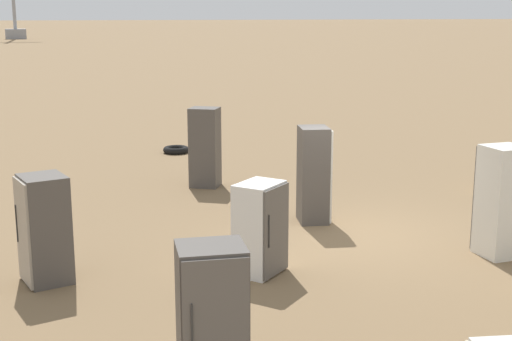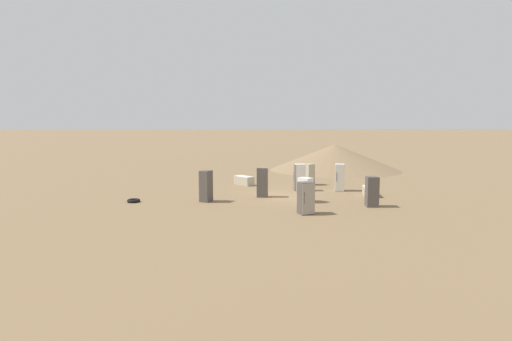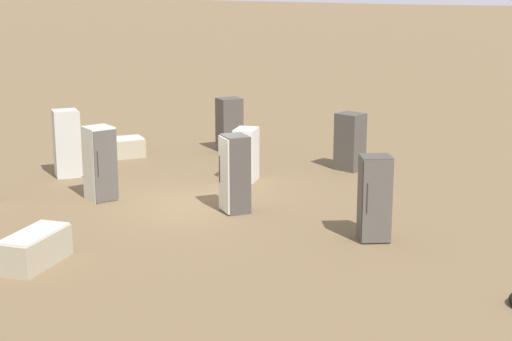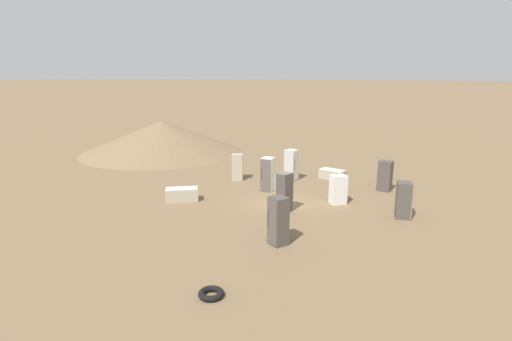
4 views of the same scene
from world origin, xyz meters
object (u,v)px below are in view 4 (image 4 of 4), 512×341
(discarded_fridge_0, at_px, (292,165))
(discarded_fridge_7, at_px, (338,189))
(discarded_fridge_5, at_px, (404,200))
(discarded_fridge_3, at_px, (182,194))
(discarded_fridge_4, at_px, (278,221))
(scrap_tire, at_px, (211,294))
(discarded_fridge_9, at_px, (385,176))
(discarded_fridge_2, at_px, (268,174))
(discarded_fridge_1, at_px, (237,167))
(discarded_fridge_6, at_px, (284,192))
(discarded_fridge_8, at_px, (332,174))

(discarded_fridge_0, bearing_deg, discarded_fridge_7, 64.57)
(discarded_fridge_5, height_order, discarded_fridge_7, discarded_fridge_5)
(discarded_fridge_3, height_order, discarded_fridge_7, discarded_fridge_7)
(discarded_fridge_4, distance_m, scrap_tire, 4.49)
(discarded_fridge_4, relative_size, discarded_fridge_5, 1.13)
(discarded_fridge_0, xyz_separation_m, discarded_fridge_9, (5.65, 0.05, -0.09))
(discarded_fridge_2, xyz_separation_m, discarded_fridge_5, (7.45, -1.34, -0.11))
(discarded_fridge_1, xyz_separation_m, scrap_tire, (5.80, -12.38, -0.73))
(discarded_fridge_5, xyz_separation_m, discarded_fridge_6, (-5.28, -1.62, 0.12))
(discarded_fridge_2, xyz_separation_m, discarded_fridge_7, (4.19, -0.57, -0.22))
(discarded_fridge_7, bearing_deg, discarded_fridge_2, 132.68)
(discarded_fridge_2, relative_size, discarded_fridge_7, 1.29)
(discarded_fridge_1, xyz_separation_m, discarded_fridge_5, (10.18, -2.72, 0.02))
(discarded_fridge_0, distance_m, discarded_fridge_3, 7.51)
(discarded_fridge_0, xyz_separation_m, discarded_fridge_6, (1.83, -5.80, -0.00))
(discarded_fridge_5, xyz_separation_m, discarded_fridge_9, (-1.46, 4.23, 0.02))
(discarded_fridge_3, bearing_deg, discarded_fridge_8, 108.29)
(scrap_tire, bearing_deg, discarded_fridge_1, 115.09)
(discarded_fridge_2, bearing_deg, scrap_tire, 105.84)
(scrap_tire, bearing_deg, discarded_fridge_5, 65.61)
(discarded_fridge_2, distance_m, discarded_fridge_7, 4.23)
(discarded_fridge_5, bearing_deg, discarded_fridge_1, -116.87)
(discarded_fridge_1, bearing_deg, discarded_fridge_3, -120.89)
(discarded_fridge_0, relative_size, discarded_fridge_2, 1.01)
(discarded_fridge_3, distance_m, discarded_fridge_7, 8.11)
(discarded_fridge_8, bearing_deg, discarded_fridge_4, -162.60)
(discarded_fridge_1, height_order, discarded_fridge_5, discarded_fridge_5)
(discarded_fridge_9, bearing_deg, discarded_fridge_1, -161.90)
(discarded_fridge_0, relative_size, discarded_fridge_5, 1.14)
(discarded_fridge_8, distance_m, discarded_fridge_9, 3.65)
(discarded_fridge_6, bearing_deg, discarded_fridge_4, -148.09)
(discarded_fridge_1, bearing_deg, discarded_fridge_9, -14.82)
(discarded_fridge_6, height_order, discarded_fridge_9, discarded_fridge_6)
(discarded_fridge_3, height_order, discarded_fridge_9, discarded_fridge_9)
(discarded_fridge_1, bearing_deg, scrap_tire, -89.52)
(discarded_fridge_8, bearing_deg, discarded_fridge_7, -148.39)
(discarded_fridge_3, distance_m, discarded_fridge_4, 7.31)
(discarded_fridge_9, bearing_deg, discarded_fridge_3, -136.30)
(discarded_fridge_0, height_order, scrap_tire, discarded_fridge_0)
(discarded_fridge_3, relative_size, discarded_fridge_8, 1.03)
(discarded_fridge_8, bearing_deg, discarded_fridge_6, -170.30)
(discarded_fridge_9, distance_m, scrap_tire, 14.21)
(discarded_fridge_4, height_order, discarded_fridge_6, discarded_fridge_6)
(discarded_fridge_1, relative_size, discarded_fridge_8, 0.95)
(discarded_fridge_0, xyz_separation_m, discarded_fridge_8, (2.28, 1.33, -0.66))
(discarded_fridge_8, bearing_deg, discarded_fridge_5, -125.41)
(discarded_fridge_5, bearing_deg, discarded_fridge_7, -115.11)
(discarded_fridge_7, distance_m, discarded_fridge_8, 5.01)
(scrap_tire, bearing_deg, discarded_fridge_3, 131.08)
(discarded_fridge_9, bearing_deg, discarded_fridge_6, -114.88)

